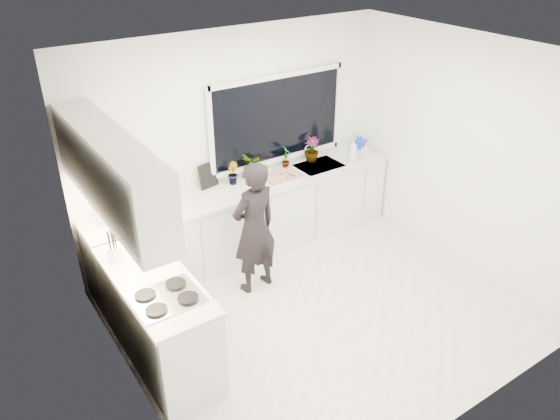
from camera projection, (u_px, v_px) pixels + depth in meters
floor at (321, 313)px, 5.86m from camera, size 4.00×3.50×0.02m
wall_back at (234, 144)px, 6.48m from camera, size 4.00×0.02×2.70m
wall_left at (123, 269)px, 4.22m from camera, size 0.02×3.50×2.70m
wall_right at (465, 154)px, 6.20m from camera, size 0.02×3.50×2.70m
ceiling at (333, 57)px, 4.55m from camera, size 4.00×3.50×0.02m
window at (278, 119)px, 6.66m from camera, size 1.80×0.02×1.00m
base_cabinets_back at (250, 221)px, 6.70m from camera, size 3.92×0.58×0.88m
base_cabinets_left at (158, 320)px, 5.08m from camera, size 0.58×1.60×0.88m
countertop_back at (249, 187)px, 6.47m from camera, size 3.94×0.62×0.04m
countertop_left at (153, 279)px, 4.85m from camera, size 0.62×1.60×0.04m
upper_cabinets at (110, 172)px, 4.59m from camera, size 0.34×2.10×0.70m
sink at (319, 169)px, 7.01m from camera, size 0.58×0.42×0.14m
faucet at (310, 152)px, 7.07m from camera, size 0.03×0.03×0.22m
stovetop at (166, 297)px, 4.57m from camera, size 0.56×0.48×0.03m
person at (254, 228)px, 5.89m from camera, size 0.60×0.43×1.54m
pizza_tray at (281, 177)px, 6.65m from camera, size 0.46×0.35×0.03m
pizza at (281, 175)px, 6.64m from camera, size 0.42×0.31×0.01m
watering_can at (358, 144)px, 7.46m from camera, size 0.16×0.16×0.13m
paper_towel_roll at (103, 212)px, 5.64m from camera, size 0.11×0.11×0.26m
knife_block at (150, 199)px, 5.93m from camera, size 0.13×0.10×0.22m
utensil_crock at (114, 253)px, 5.04m from camera, size 0.15×0.15×0.16m
picture_frame_large at (166, 187)px, 6.11m from camera, size 0.22×0.02×0.28m
picture_frame_small at (208, 175)px, 6.37m from camera, size 0.25×0.07×0.30m
herb_plants at (270, 161)px, 6.71m from camera, size 1.38×0.32×0.32m
soap_bottles at (356, 150)px, 7.04m from camera, size 0.36×0.14×0.32m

